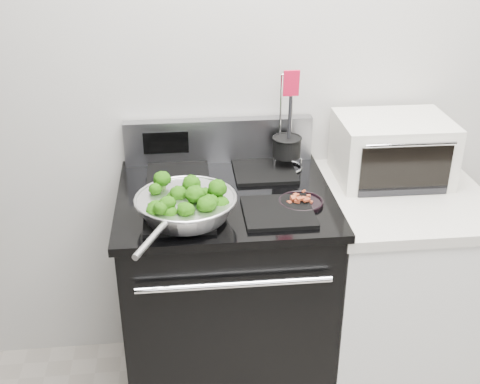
{
  "coord_description": "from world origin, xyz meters",
  "views": [
    {
      "loc": [
        -0.45,
        -0.56,
        1.95
      ],
      "look_at": [
        -0.25,
        1.36,
        0.98
      ],
      "focal_mm": 45.0,
      "sensor_mm": 36.0,
      "label": 1
    }
  ],
  "objects": [
    {
      "name": "gas_range",
      "position": [
        -0.3,
        1.41,
        0.49
      ],
      "size": [
        0.79,
        0.69,
        1.13
      ],
      "color": "black",
      "rests_on": "floor"
    },
    {
      "name": "broccoli_pile",
      "position": [
        -0.45,
        1.23,
        1.02
      ],
      "size": [
        0.27,
        0.27,
        0.09
      ],
      "primitive_type": null,
      "color": "black",
      "rests_on": "skillet"
    },
    {
      "name": "utensil_holder",
      "position": [
        -0.04,
        1.61,
        1.02
      ],
      "size": [
        0.13,
        0.13,
        0.4
      ],
      "rotation": [
        0.0,
        0.0,
        0.03
      ],
      "color": "silver",
      "rests_on": "gas_range"
    },
    {
      "name": "toaster_oven",
      "position": [
        0.37,
        1.55,
        1.04
      ],
      "size": [
        0.43,
        0.33,
        0.25
      ],
      "rotation": [
        0.0,
        0.0,
        -0.01
      ],
      "color": "silver",
      "rests_on": "counter"
    },
    {
      "name": "back_wall",
      "position": [
        0.0,
        1.75,
        1.35
      ],
      "size": [
        4.0,
        0.02,
        2.7
      ],
      "primitive_type": "cube",
      "color": "beige",
      "rests_on": "ground"
    },
    {
      "name": "skillet",
      "position": [
        -0.45,
        1.23,
        1.0
      ],
      "size": [
        0.35,
        0.52,
        0.07
      ],
      "rotation": [
        0.0,
        0.0,
        -0.41
      ],
      "color": "silver",
      "rests_on": "gas_range"
    },
    {
      "name": "bacon_plate",
      "position": [
        -0.04,
        1.3,
        0.97
      ],
      "size": [
        0.16,
        0.16,
        0.04
      ],
      "rotation": [
        0.0,
        0.0,
        -0.04
      ],
      "color": "black",
      "rests_on": "gas_range"
    },
    {
      "name": "counter",
      "position": [
        0.39,
        1.41,
        0.46
      ],
      "size": [
        0.62,
        0.68,
        0.92
      ],
      "color": "white",
      "rests_on": "floor"
    }
  ]
}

